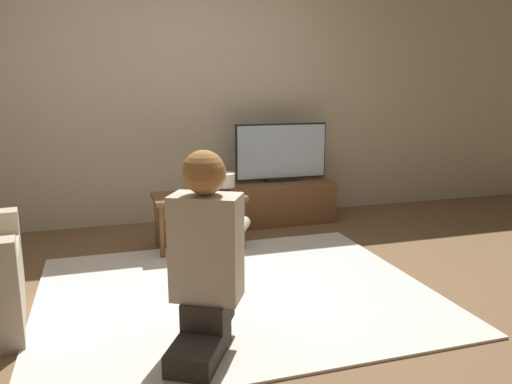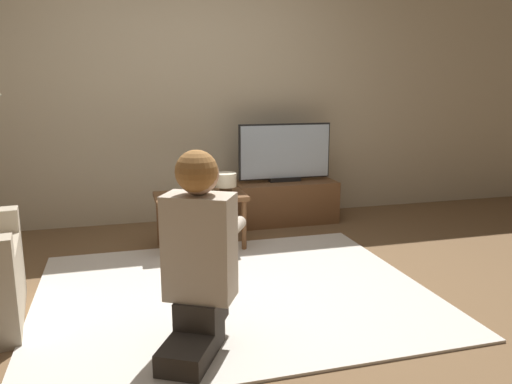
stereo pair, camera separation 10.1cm
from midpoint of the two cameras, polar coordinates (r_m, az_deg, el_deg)
The scene contains 10 objects.
ground_plane at distance 3.29m, azimuth -3.23°, elevation -11.51°, with size 10.00×10.00×0.00m, color brown.
wall_back at distance 4.91m, azimuth -9.02°, elevation 11.75°, with size 10.00×0.06×2.60m.
rug at distance 3.29m, azimuth -3.23°, elevation -11.38°, with size 2.46×2.01×0.02m.
tv_stand at distance 4.90m, azimuth 2.27°, elevation -1.07°, with size 0.98×0.45×0.40m.
tv at distance 4.82m, azimuth 2.31°, elevation 4.57°, with size 0.91×0.08×0.56m.
coffee_table at distance 4.07m, azimuth -7.27°, elevation -1.15°, with size 0.73×0.42×0.45m.
person_kneeling at distance 2.49m, azimuth -6.92°, elevation -6.52°, with size 0.58×0.79×1.00m.
picture_frame at distance 4.09m, azimuth -7.08°, elevation 0.91°, with size 0.11×0.01×0.15m.
table_lamp at distance 4.04m, azimuth -4.41°, elevation 1.21°, with size 0.18×0.18×0.17m.
remote at distance 3.95m, azimuth -9.76°, elevation -0.58°, with size 0.04×0.15×0.02m.
Camera 1 is at (-0.77, -2.92, 1.32)m, focal length 35.00 mm.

